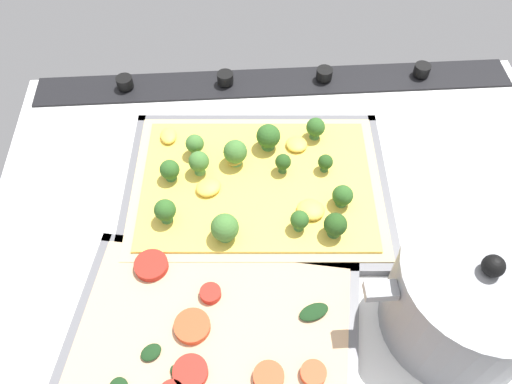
{
  "coord_description": "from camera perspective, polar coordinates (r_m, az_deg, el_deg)",
  "views": [
    {
      "loc": [
        7.61,
        39.89,
        60.63
      ],
      "look_at": [
        5.05,
        -0.91,
        5.98
      ],
      "focal_mm": 36.04,
      "sensor_mm": 36.0,
      "label": 1
    }
  ],
  "objects": [
    {
      "name": "baking_tray_back",
      "position": [
        0.65,
        -4.81,
        -15.87
      ],
      "size": [
        38.76,
        30.77,
        1.3
      ],
      "color": "slate",
      "rests_on": "ground_plane"
    },
    {
      "name": "veggie_pizza_back",
      "position": [
        0.64,
        -4.93,
        -15.86
      ],
      "size": [
        35.95,
        27.95,
        1.9
      ],
      "color": "tan",
      "rests_on": "baking_tray_back"
    },
    {
      "name": "ground_plane",
      "position": [
        0.74,
        3.95,
        -3.82
      ],
      "size": [
        86.0,
        64.91,
        3.0
      ],
      "primitive_type": "cube",
      "color": "white"
    },
    {
      "name": "broccoli_pizza",
      "position": [
        0.74,
        -0.05,
        1.07
      ],
      "size": [
        37.68,
        28.24,
        5.63
      ],
      "color": "#D3B77F",
      "rests_on": "baking_tray_front"
    },
    {
      "name": "cooking_pot",
      "position": [
        0.64,
        22.5,
        -10.89
      ],
      "size": [
        25.13,
        18.29,
        15.52
      ],
      "color": "gray",
      "rests_on": "ground_plane"
    },
    {
      "name": "baking_tray_front",
      "position": [
        0.76,
        0.09,
        0.44
      ],
      "size": [
        40.22,
        30.79,
        1.3
      ],
      "color": "slate",
      "rests_on": "ground_plane"
    },
    {
      "name": "stove_control_panel",
      "position": [
        0.92,
        2.1,
        12.23
      ],
      "size": [
        82.56,
        7.0,
        2.6
      ],
      "color": "black",
      "rests_on": "ground_plane"
    }
  ]
}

